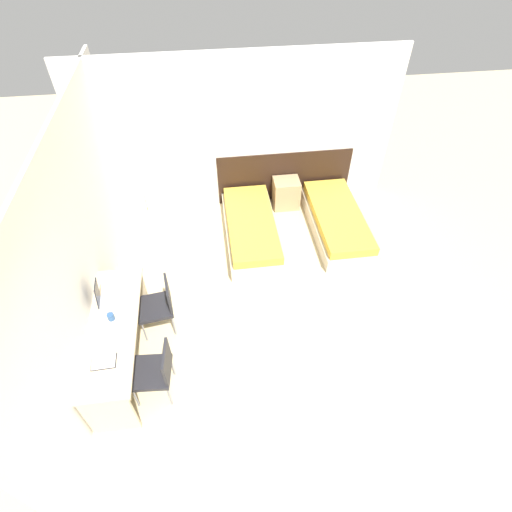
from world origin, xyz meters
The scene contains 14 objects.
ground_plane centered at (0.00, 0.00, 0.00)m, with size 20.00×20.00×0.00m, color beige.
wall_back centered at (0.00, 4.57, 1.35)m, with size 5.31×0.05×2.70m.
wall_left centered at (-2.18, 2.27, 1.35)m, with size 0.05×5.55×2.70m.
headboard_panel centered at (0.80, 4.53, 0.48)m, with size 2.44×0.03×0.97m.
bed_near_window centered at (0.05, 3.51, 0.19)m, with size 0.85×1.99×0.39m.
bed_near_door centered at (1.55, 3.51, 0.19)m, with size 0.85×1.99×0.39m.
nightstand centered at (0.80, 4.31, 0.27)m, with size 0.47×0.39×0.55m.
radiator centered at (-1.26, 4.45, 0.28)m, with size 0.94×0.12×0.55m.
desk centered at (-1.87, 1.38, 0.57)m, with size 0.58×1.86×0.74m.
chair_near_laptop centered at (-1.38, 1.86, 0.48)m, with size 0.50×0.50×0.83m.
chair_near_notebook centered at (-1.38, 0.89, 0.48)m, with size 0.48×0.48×0.83m.
laptop centered at (-1.94, 1.76, 0.82)m, with size 0.36×0.24×0.36m.
open_notebook centered at (-1.90, 0.91, 0.75)m, with size 0.27×0.19×0.02m.
mug centered at (-1.88, 1.49, 0.79)m, with size 0.08×0.08×0.09m.
Camera 1 is at (-0.54, -1.54, 4.66)m, focal length 28.00 mm.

